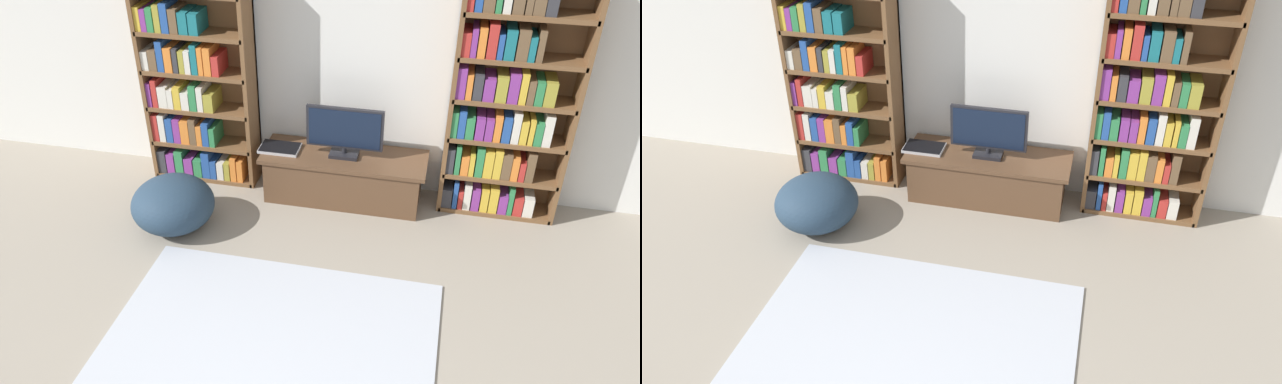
% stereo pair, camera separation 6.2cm
% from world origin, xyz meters
% --- Properties ---
extents(wall_back, '(8.80, 0.06, 2.60)m').
position_xyz_m(wall_back, '(0.00, 4.23, 1.30)').
color(wall_back, silver).
rests_on(wall_back, ground_plane).
extents(bookshelf_left, '(0.95, 0.30, 2.01)m').
position_xyz_m(bookshelf_left, '(-1.36, 4.05, 0.99)').
color(bookshelf_left, brown).
rests_on(bookshelf_left, ground_plane).
extents(bookshelf_right, '(0.95, 0.30, 2.01)m').
position_xyz_m(bookshelf_right, '(1.22, 4.05, 0.98)').
color(bookshelf_right, brown).
rests_on(bookshelf_right, ground_plane).
extents(tv_stand, '(1.40, 0.49, 0.42)m').
position_xyz_m(tv_stand, '(-0.01, 3.92, 0.21)').
color(tv_stand, brown).
rests_on(tv_stand, ground_plane).
extents(television, '(0.64, 0.16, 0.44)m').
position_xyz_m(television, '(-0.01, 3.92, 0.66)').
color(television, black).
rests_on(television, tv_stand).
extents(laptop, '(0.34, 0.22, 0.03)m').
position_xyz_m(laptop, '(-0.57, 3.91, 0.44)').
color(laptop, '#B7B7BC').
rests_on(laptop, tv_stand).
extents(area_rug, '(2.15, 1.99, 0.02)m').
position_xyz_m(area_rug, '(-0.17, 1.94, 0.01)').
color(area_rug, '#B2B7C1').
rests_on(area_rug, ground_plane).
extents(beanbag_ottoman, '(0.67, 0.67, 0.43)m').
position_xyz_m(beanbag_ottoman, '(-1.28, 3.21, 0.22)').
color(beanbag_ottoman, '#23384C').
rests_on(beanbag_ottoman, ground_plane).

